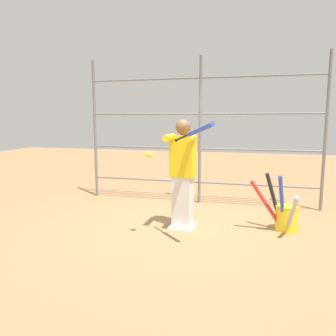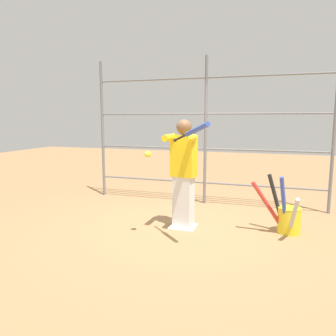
{
  "view_description": "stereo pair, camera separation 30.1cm",
  "coord_description": "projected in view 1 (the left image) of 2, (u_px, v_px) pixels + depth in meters",
  "views": [
    {
      "loc": [
        -1.09,
        4.98,
        1.74
      ],
      "look_at": [
        0.17,
        0.25,
        0.99
      ],
      "focal_mm": 35.0,
      "sensor_mm": 36.0,
      "label": 1
    },
    {
      "loc": [
        -1.38,
        4.9,
        1.74
      ],
      "look_at": [
        0.17,
        0.25,
        0.99
      ],
      "focal_mm": 35.0,
      "sensor_mm": 36.0,
      "label": 2
    }
  ],
  "objects": [
    {
      "name": "ground_plane",
      "position": [
        182.0,
        227.0,
        5.3
      ],
      "size": [
        24.0,
        24.0,
        0.0
      ],
      "primitive_type": "plane",
      "color": "#9E754C"
    },
    {
      "name": "baseball_bat_swinging",
      "position": [
        197.0,
        131.0,
        4.19
      ],
      "size": [
        0.64,
        0.63,
        0.3
      ],
      "color": "black"
    },
    {
      "name": "softball_in_flight",
      "position": [
        149.0,
        154.0,
        4.6
      ],
      "size": [
        0.1,
        0.1,
        0.1
      ],
      "color": "yellow"
    },
    {
      "name": "bat_bucket",
      "position": [
        285.0,
        215.0,
        5.08
      ],
      "size": [
        0.76,
        0.72,
        0.91
      ],
      "color": "yellow",
      "rests_on": "ground"
    },
    {
      "name": "fence_backstop",
      "position": [
        200.0,
        131.0,
        6.6
      ],
      "size": [
        4.73,
        0.06,
        2.96
      ],
      "color": "slate",
      "rests_on": "ground"
    },
    {
      "name": "home_plate",
      "position": [
        182.0,
        226.0,
        5.3
      ],
      "size": [
        0.4,
        0.4,
        0.02
      ],
      "color": "white",
      "rests_on": "ground"
    },
    {
      "name": "batter",
      "position": [
        183.0,
        170.0,
        5.14
      ],
      "size": [
        0.44,
        0.64,
        1.72
      ],
      "color": "silver",
      "rests_on": "ground"
    }
  ]
}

